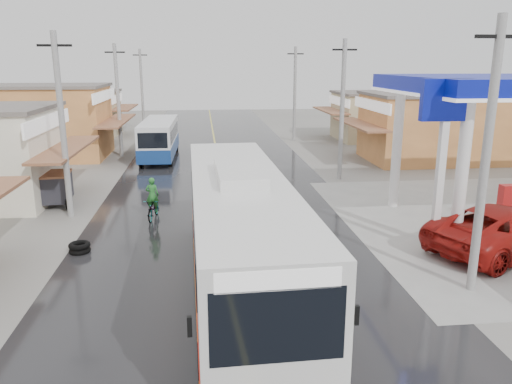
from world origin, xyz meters
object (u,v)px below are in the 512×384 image
(coach_bus, at_px, (239,236))
(jeepney, at_px, (504,229))
(tyre_stack, at_px, (80,248))
(second_bus, at_px, (159,138))
(cyclist, at_px, (153,205))
(tricycle_near, at_px, (56,187))

(coach_bus, height_order, jeepney, coach_bus)
(tyre_stack, bearing_deg, coach_bus, -36.53)
(coach_bus, relative_size, second_bus, 1.53)
(cyclist, bearing_deg, coach_bus, -60.13)
(tyre_stack, bearing_deg, second_bus, 85.39)
(coach_bus, bearing_deg, jeepney, 13.19)
(coach_bus, relative_size, tyre_stack, 16.28)
(tricycle_near, distance_m, tyre_stack, 6.98)
(cyclist, distance_m, tyre_stack, 4.51)
(tricycle_near, bearing_deg, tyre_stack, -74.52)
(cyclist, relative_size, tricycle_near, 0.90)
(second_bus, bearing_deg, cyclist, -85.62)
(cyclist, bearing_deg, second_bus, 101.11)
(jeepney, distance_m, tyre_stack, 15.45)
(second_bus, relative_size, tricycle_near, 3.87)
(tyre_stack, bearing_deg, tricycle_near, 111.11)
(jeepney, xyz_separation_m, tyre_stack, (-15.36, 1.51, -0.67))
(second_bus, distance_m, jeepney, 24.17)
(coach_bus, distance_m, cyclist, 8.67)
(second_bus, distance_m, cyclist, 14.46)
(tricycle_near, height_order, tyre_stack, tricycle_near)
(jeepney, relative_size, cyclist, 3.26)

